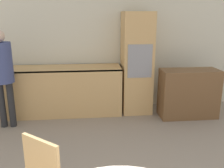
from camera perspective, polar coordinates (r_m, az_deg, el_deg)
The scene contains 5 objects.
wall_back at distance 4.99m, azimuth -2.13°, elevation 9.24°, with size 7.18×0.05×2.60m.
kitchen_counter at distance 4.90m, azimuth -16.12°, elevation -1.47°, with size 3.05×0.60×0.91m.
oven_unit at distance 4.79m, azimuth 5.65°, elevation 4.72°, with size 0.55×0.59×1.91m.
sideboard at distance 4.82m, azimuth 17.08°, elevation -2.07°, with size 1.05×0.45×0.89m.
person_standing at distance 4.40m, azimuth -23.79°, elevation 3.18°, with size 0.34×0.34×1.63m.
Camera 1 is at (-0.30, 0.20, 1.87)m, focal length 40.00 mm.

